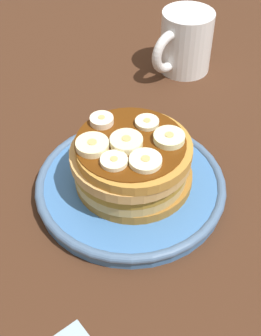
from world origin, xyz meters
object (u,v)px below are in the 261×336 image
plate (131,185)px  banana_slice_5 (169,138)px  pancake_stack (132,163)px  banana_slice_3 (92,145)px  banana_slice_1 (104,119)px  banana_slice_2 (145,161)px  coffee_mug (185,42)px  banana_slice_0 (124,141)px  banana_slice_4 (147,123)px  banana_slice_6 (114,161)px

plate → banana_slice_5: bearing=137.4°
pancake_stack → banana_slice_3: bearing=-33.5°
banana_slice_3 → banana_slice_1: bearing=-149.1°
banana_slice_2 → coffee_mug: coffee_mug is taller
banana_slice_1 → banana_slice_5: size_ratio=0.79×
plate → banana_slice_0: banana_slice_0 is taller
banana_slice_0 → banana_slice_4: size_ratio=1.31×
banana_slice_3 → banana_slice_0: bearing=147.0°
banana_slice_2 → banana_slice_6: size_ratio=1.20×
banana_slice_3 → banana_slice_4: (-7.01, 1.41, -0.15)cm
banana_slice_3 → coffee_mug: size_ratio=0.31×
pancake_stack → banana_slice_3: size_ratio=3.99×
banana_slice_0 → banana_slice_6: bearing=25.8°
banana_slice_3 → banana_slice_5: bearing=142.8°
banana_slice_1 → banana_slice_3: bearing=30.9°
pancake_stack → banana_slice_1: 5.93cm
banana_slice_1 → banana_slice_5: (-2.69, 7.39, -0.01)cm
plate → banana_slice_1: banana_slice_1 is taller
banana_slice_4 → banana_slice_2: bearing=41.6°
plate → banana_slice_4: bearing=-167.2°
plate → banana_slice_3: (3.56, -2.20, 7.19)cm
banana_slice_2 → banana_slice_5: banana_slice_5 is taller
banana_slice_1 → banana_slice_5: 7.86cm
banana_slice_5 → coffee_mug: size_ratio=0.30×
plate → banana_slice_3: bearing=-31.7°
plate → banana_slice_0: (0.64, -0.31, 7.21)cm
coffee_mug → banana_slice_2: bearing=31.7°
banana_slice_1 → coffee_mug: 26.16cm
banana_slice_5 → coffee_mug: (-21.91, -15.63, -3.32)cm
plate → banana_slice_4: size_ratio=8.23×
plate → coffee_mug: 28.34cm
banana_slice_3 → banana_slice_6: banana_slice_3 is taller
banana_slice_4 → banana_slice_5: 3.64cm
pancake_stack → banana_slice_5: size_ratio=4.17×
banana_slice_6 → banana_slice_3: bearing=-89.6°
banana_slice_0 → banana_slice_4: bearing=-173.3°
pancake_stack → banana_slice_4: banana_slice_4 is taller
pancake_stack → coffee_mug: size_ratio=1.24×
plate → banana_slice_2: 7.96cm
pancake_stack → banana_slice_4: size_ratio=5.23×
banana_slice_3 → banana_slice_6: (-0.02, 3.29, -0.14)cm
banana_slice_3 → banana_slice_6: 3.29cm
banana_slice_0 → coffee_mug: (-25.63, -12.50, -3.35)cm
banana_slice_4 → banana_slice_0: bearing=6.7°
banana_slice_6 → banana_slice_0: bearing=-154.2°
banana_slice_3 → banana_slice_6: bearing=90.4°
banana_slice_0 → banana_slice_5: (-3.72, 3.14, -0.03)cm
banana_slice_2 → banana_slice_5: bearing=-172.4°
banana_slice_3 → banana_slice_2: bearing=112.1°
banana_slice_0 → banana_slice_6: 3.21cm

